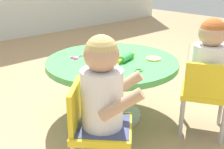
{
  "coord_description": "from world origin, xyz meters",
  "views": [
    {
      "loc": [
        -1.27,
        -1.39,
        1.07
      ],
      "look_at": [
        0.0,
        0.0,
        0.35
      ],
      "focal_mm": 44.17,
      "sensor_mm": 36.0,
      "label": 1
    }
  ],
  "objects": [
    {
      "name": "rolling_pin",
      "position": [
        0.05,
        -0.09,
        0.49
      ],
      "size": [
        0.23,
        0.09,
        0.05
      ],
      "color": "green",
      "rests_on": "craft_table"
    },
    {
      "name": "playdough_blob_1",
      "position": [
        -0.21,
        -0.19,
        0.47
      ],
      "size": [
        0.13,
        0.13,
        0.02
      ],
      "primitive_type": "cylinder",
      "color": "#F2CC72",
      "rests_on": "craft_table"
    },
    {
      "name": "playdough_blob_0",
      "position": [
        0.22,
        -0.2,
        0.47
      ],
      "size": [
        0.11,
        0.11,
        0.01
      ],
      "primitive_type": "cylinder",
      "color": "#F2CC72",
      "rests_on": "craft_table"
    },
    {
      "name": "craft_scissors",
      "position": [
        -0.16,
        0.2,
        0.46
      ],
      "size": [
        0.14,
        0.08,
        0.01
      ],
      "color": "silver",
      "rests_on": "craft_table"
    },
    {
      "name": "child_chair_right",
      "position": [
        0.3,
        -0.58,
        0.31
      ],
      "size": [
        0.41,
        0.41,
        0.54
      ],
      "color": "#B7B7BC",
      "rests_on": "ground"
    },
    {
      "name": "ground_plane",
      "position": [
        0.0,
        0.0,
        0.0
      ],
      "size": [
        10.0,
        10.0,
        0.0
      ],
      "primitive_type": "plane",
      "color": "tan"
    },
    {
      "name": "craft_table",
      "position": [
        0.0,
        0.0,
        0.36
      ],
      "size": [
        0.95,
        0.95,
        0.46
      ],
      "color": "silver",
      "rests_on": "ground"
    },
    {
      "name": "seated_child_left",
      "position": [
        -0.47,
        -0.45,
        0.53
      ],
      "size": [
        0.43,
        0.44,
        0.51
      ],
      "color": "#3F4772",
      "rests_on": "ground"
    },
    {
      "name": "child_chair_left",
      "position": [
        -0.5,
        -0.42,
        0.31
      ],
      "size": [
        0.42,
        0.42,
        0.54
      ],
      "color": "#B7B7BC",
      "rests_on": "ground"
    },
    {
      "name": "cookie_cutter_1",
      "position": [
        -0.03,
        -0.29,
        0.47
      ],
      "size": [
        0.05,
        0.05,
        0.01
      ],
      "primitive_type": "torus",
      "color": "#4CB259",
      "rests_on": "craft_table"
    },
    {
      "name": "cookie_cutter_0",
      "position": [
        -0.29,
        -0.07,
        0.47
      ],
      "size": [
        0.05,
        0.05,
        0.01
      ],
      "primitive_type": "torus",
      "color": "red",
      "rests_on": "craft_table"
    },
    {
      "name": "seated_child_right",
      "position": [
        0.33,
        -0.56,
        0.53
      ],
      "size": [
        0.43,
        0.41,
        0.51
      ],
      "color": "#3F4772",
      "rests_on": "ground"
    }
  ]
}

